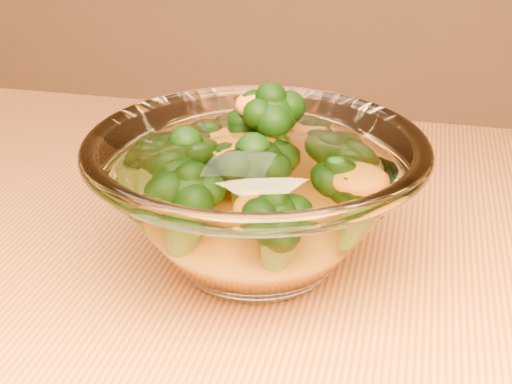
# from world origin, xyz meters

# --- Properties ---
(glass_bowl) EXTENTS (0.24, 0.24, 0.11)m
(glass_bowl) POSITION_xyz_m (0.11, 0.06, 0.81)
(glass_bowl) COLOR white
(glass_bowl) RESTS_ON table
(cheese_sauce) EXTENTS (0.12, 0.12, 0.03)m
(cheese_sauce) POSITION_xyz_m (0.11, 0.06, 0.78)
(cheese_sauce) COLOR orange
(cheese_sauce) RESTS_ON glass_bowl
(broccoli_heap) EXTENTS (0.18, 0.15, 0.09)m
(broccoli_heap) POSITION_xyz_m (0.10, 0.07, 0.82)
(broccoli_heap) COLOR black
(broccoli_heap) RESTS_ON cheese_sauce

